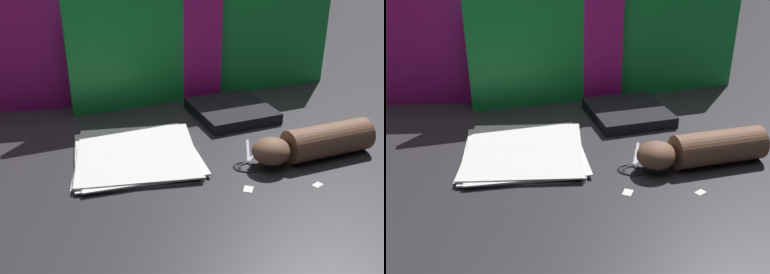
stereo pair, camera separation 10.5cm
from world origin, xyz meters
The scene contains 10 objects.
ground_plane centered at (0.00, 0.00, 0.00)m, with size 6.00×6.00×0.00m, color #2D2B30.
backdrop_panel_left centered at (-0.18, 0.36, 0.18)m, with size 0.75×0.06×0.35m.
backdrop_panel_center centered at (0.16, 0.36, 0.19)m, with size 0.86×0.15×0.38m.
paper_stack centered at (-0.12, -0.01, 0.01)m, with size 0.31×0.31×0.02m.
book_closed centered at (0.19, 0.18, 0.02)m, with size 0.24×0.25×0.03m.
scissors centered at (0.14, -0.09, 0.00)m, with size 0.13×0.17×0.01m.
hand_forearm centered at (0.30, -0.11, 0.04)m, with size 0.32×0.13×0.08m.
paper_scrap_near centered at (0.10, -0.21, 0.00)m, with size 0.03×0.03×0.00m.
paper_scrap_mid centered at (0.25, -0.22, 0.00)m, with size 0.03×0.02×0.00m.
pen centered at (-0.24, -0.03, 0.00)m, with size 0.04×0.14×0.01m.
Camera 1 is at (-0.20, -0.97, 0.52)m, focal length 42.00 mm.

